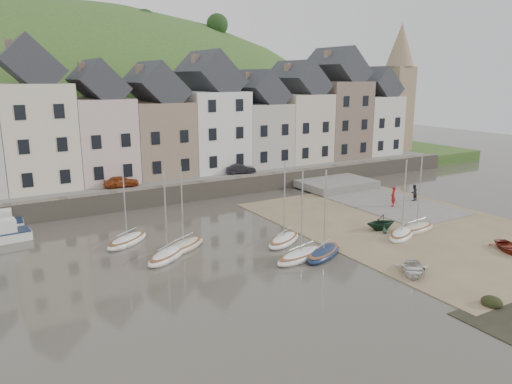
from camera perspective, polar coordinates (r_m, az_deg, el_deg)
ground at (r=35.23m, az=5.01°, el=-6.72°), size 160.00×160.00×0.00m
quay_land at (r=62.93m, az=-12.17°, el=2.76°), size 90.00×30.00×1.50m
quay_street at (r=52.19m, az=-8.14°, el=1.65°), size 70.00×7.00×0.10m
seawall at (r=49.18m, az=-6.55°, el=0.20°), size 70.00×1.20×1.80m
beach at (r=42.29m, az=17.26°, el=-3.78°), size 18.00×26.00×0.06m
slipway at (r=50.39m, az=13.65°, el=-0.76°), size 8.00×18.00×0.12m
hillside at (r=92.98m, az=-20.14°, el=-6.27°), size 134.40×84.00×84.00m
townhouse_terrace at (r=55.22m, az=-8.06°, el=8.36°), size 61.05×8.00×13.93m
church_spire at (r=74.10m, az=16.48°, el=12.12°), size 4.00×4.00×18.00m
sailboat_0 at (r=37.32m, az=-14.97°, el=-5.54°), size 4.28×3.67×6.32m
sailboat_1 at (r=33.81m, az=-10.41°, el=-7.30°), size 4.33×3.85×6.32m
sailboat_2 at (r=35.31m, az=-8.55°, el=-6.32°), size 4.45×3.43×6.32m
sailboat_3 at (r=36.22m, az=3.31°, el=-5.67°), size 4.22×3.31×6.32m
sailboat_4 at (r=33.32m, az=5.33°, el=-7.45°), size 4.89×2.67×6.32m
sailboat_5 at (r=33.96m, az=7.97°, el=-7.12°), size 4.55×3.38×6.32m
sailboat_6 at (r=39.05m, az=16.79°, el=-4.80°), size 4.09×3.11×6.32m
sailboat_7 at (r=40.93m, az=18.42°, el=-4.09°), size 4.29×2.05×6.32m
rowboat_white at (r=32.20m, az=18.06°, el=-8.66°), size 3.55×3.61×0.61m
rowboat_green at (r=40.19m, az=14.53°, el=-3.46°), size 2.92×2.66×1.32m
rowboat_red at (r=38.79m, az=27.82°, el=-5.79°), size 3.29×3.63×0.62m
person_red at (r=47.41m, az=15.90°, el=-0.52°), size 0.82×0.82×1.92m
person_dark at (r=50.26m, az=18.14°, el=-0.08°), size 0.84×0.68×1.61m
car_left at (r=48.86m, az=-15.64°, el=1.21°), size 3.43×1.64×1.13m
car_right at (r=53.72m, az=-1.85°, el=2.77°), size 3.50×1.96×1.09m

